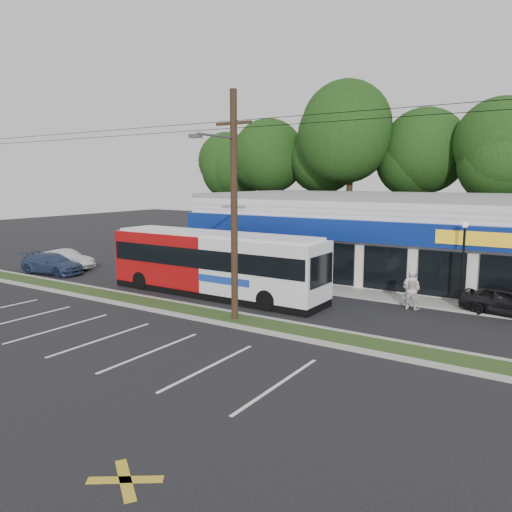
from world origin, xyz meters
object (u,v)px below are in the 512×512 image
object	(u,v)px
car_silver	(66,260)
metrobus	(215,262)
lamp_post	(463,255)
car_blue	(52,264)
utility_pole	(230,199)
pedestrian_b	(412,289)
car_dark	(507,301)
pedestrian_a	(411,289)

from	to	relation	value
car_silver	metrobus	bearing A→B (deg)	-102.90
lamp_post	car_blue	world-z (taller)	lamp_post
utility_pole	car_silver	world-z (taller)	utility_pole
lamp_post	utility_pole	bearing A→B (deg)	-136.05
lamp_post	pedestrian_b	bearing A→B (deg)	-145.19
car_dark	car_blue	bearing A→B (deg)	110.07
car_silver	pedestrian_a	size ratio (longest dim) A/B	2.11
utility_pole	lamp_post	bearing A→B (deg)	43.95
car_silver	pedestrian_b	distance (m)	23.55
utility_pole	metrobus	bearing A→B (deg)	135.59
utility_pole	pedestrian_a	xyz separation A→B (m)	(6.17, 6.37, -4.43)
car_dark	pedestrian_b	world-z (taller)	pedestrian_b
lamp_post	car_blue	distance (m)	25.42
pedestrian_a	pedestrian_b	size ratio (longest dim) A/B	1.02
lamp_post	pedestrian_b	xyz separation A→B (m)	(-2.00, -1.39, -1.71)
utility_pole	car_blue	xyz separation A→B (m)	(-16.61, 2.57, -4.74)
utility_pole	car_blue	world-z (taller)	utility_pole
car_silver	car_blue	size ratio (longest dim) A/B	0.90
lamp_post	metrobus	xyz separation A→B (m)	(-11.82, -4.30, -0.85)
utility_pole	car_dark	world-z (taller)	utility_pole
pedestrian_b	car_dark	bearing A→B (deg)	-153.57
lamp_post	car_silver	distance (m)	25.78
lamp_post	pedestrian_a	xyz separation A→B (m)	(-2.00, -1.51, -1.69)
metrobus	utility_pole	bearing A→B (deg)	-43.91
utility_pole	pedestrian_a	size ratio (longest dim) A/B	25.46
pedestrian_a	pedestrian_b	world-z (taller)	pedestrian_a
utility_pole	pedestrian_a	distance (m)	9.91
car_blue	pedestrian_b	distance (m)	23.11
metrobus	pedestrian_a	distance (m)	10.24
metrobus	pedestrian_a	size ratio (longest dim) A/B	6.53
car_blue	pedestrian_a	size ratio (longest dim) A/B	2.36
metrobus	pedestrian_b	xyz separation A→B (m)	(9.82, 2.91, -0.86)
utility_pole	car_dark	distance (m)	13.60
metrobus	car_silver	bearing A→B (deg)	178.31
pedestrian_b	car_silver	bearing A→B (deg)	17.33
lamp_post	car_dark	xyz separation A→B (m)	(2.09, -0.30, -1.98)
lamp_post	car_dark	world-z (taller)	lamp_post
car_dark	utility_pole	bearing A→B (deg)	135.96
metrobus	lamp_post	bearing A→B (deg)	20.50
lamp_post	metrobus	size ratio (longest dim) A/B	0.33
metrobus	car_silver	size ratio (longest dim) A/B	3.10
metrobus	car_blue	bearing A→B (deg)	-175.09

